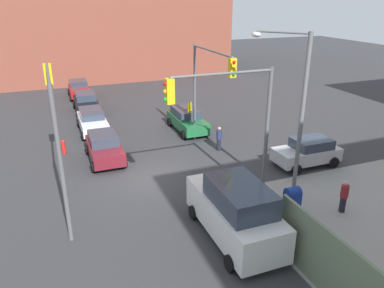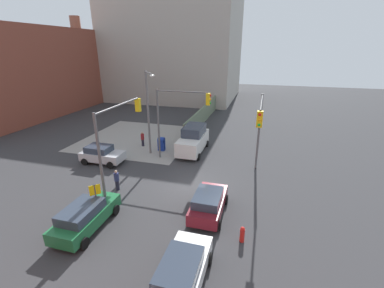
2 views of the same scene
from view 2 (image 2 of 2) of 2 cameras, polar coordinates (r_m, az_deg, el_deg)
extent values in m
plane|color=#333335|center=(19.85, 0.07, -9.35)|extent=(120.00, 120.00, 0.00)
cube|color=gray|center=(30.61, -11.72, 1.31)|extent=(12.00, 12.00, 0.01)
cube|color=#607056|center=(36.40, 2.81, 6.77)|extent=(19.82, 0.12, 2.40)
cube|color=brown|center=(51.40, -34.15, 13.33)|extent=(32.00, 18.00, 12.81)
cube|color=#ADA89E|center=(55.53, -3.43, 20.93)|extent=(20.00, 24.00, 20.42)
cylinder|color=brown|center=(56.10, -23.51, 16.74)|extent=(1.80, 1.80, 15.30)
cylinder|color=#59595B|center=(16.52, -19.60, -4.45)|extent=(0.18, 0.18, 6.50)
cylinder|color=#59595B|center=(17.66, -15.97, 8.29)|extent=(5.31, 0.12, 0.12)
cube|color=yellow|center=(20.03, -11.92, 8.48)|extent=(0.32, 0.36, 1.00)
sphere|color=red|center=(20.12, -11.75, 9.48)|extent=(0.18, 0.18, 0.18)
sphere|color=orange|center=(20.19, -11.69, 8.59)|extent=(0.18, 0.18, 0.18)
sphere|color=green|center=(20.25, -11.62, 7.71)|extent=(0.18, 0.18, 0.18)
cylinder|color=#59595B|center=(22.09, 14.62, 2.38)|extent=(0.18, 0.18, 6.50)
cylinder|color=#59595B|center=(18.69, 15.20, 9.01)|extent=(5.41, 0.12, 0.12)
cube|color=yellow|center=(16.17, 14.80, 5.37)|extent=(0.32, 0.36, 1.00)
sphere|color=red|center=(15.92, 14.88, 6.32)|extent=(0.18, 0.18, 0.18)
sphere|color=orange|center=(16.00, 14.78, 5.21)|extent=(0.18, 0.18, 0.18)
sphere|color=green|center=(16.08, 14.67, 4.11)|extent=(0.18, 0.18, 0.18)
cylinder|color=#59595B|center=(23.89, -7.47, 4.26)|extent=(0.18, 0.18, 6.50)
cylinder|color=#59595B|center=(22.41, -2.27, 11.54)|extent=(0.12, 4.62, 0.12)
cube|color=yellow|center=(21.91, 3.59, 9.90)|extent=(0.36, 0.32, 1.00)
sphere|color=red|center=(21.82, 4.08, 10.70)|extent=(0.18, 0.18, 0.18)
sphere|color=orange|center=(21.87, 4.06, 9.88)|extent=(0.18, 0.18, 0.18)
sphere|color=green|center=(21.94, 4.04, 9.05)|extent=(0.18, 0.18, 0.18)
cylinder|color=slate|center=(24.84, -9.70, 6.57)|extent=(0.20, 0.20, 8.00)
cylinder|color=slate|center=(23.03, -9.63, 15.34)|extent=(1.97, 1.54, 0.10)
ellipsoid|color=silver|center=(21.88, -8.89, 14.72)|extent=(0.56, 0.36, 0.24)
cylinder|color=#4C4C4C|center=(16.83, -20.41, -12.04)|extent=(0.08, 0.08, 2.40)
cube|color=yellow|center=(16.40, -20.78, -9.53)|extent=(0.48, 0.48, 0.64)
cube|color=navy|center=(26.41, -6.78, -0.22)|extent=(0.56, 0.64, 1.15)
cylinder|color=navy|center=(26.22, -6.83, 0.96)|extent=(0.56, 0.64, 0.56)
cylinder|color=red|center=(14.98, 11.08, -19.29)|extent=(0.26, 0.26, 0.80)
sphere|color=red|center=(14.72, 11.20, -18.03)|extent=(0.24, 0.24, 0.24)
cube|color=#1E6638|center=(16.65, -22.31, -14.79)|extent=(4.50, 1.80, 0.75)
cube|color=#2D3847|center=(16.07, -23.41, -13.54)|extent=(2.52, 1.58, 0.55)
cylinder|color=black|center=(18.32, -21.54, -12.60)|extent=(0.64, 0.22, 0.64)
cylinder|color=black|center=(17.39, -16.63, -13.86)|extent=(0.64, 0.22, 0.64)
cylinder|color=black|center=(16.51, -28.05, -17.76)|extent=(0.64, 0.22, 0.64)
cylinder|color=black|center=(15.47, -22.86, -19.67)|extent=(0.64, 0.22, 0.64)
cube|color=white|center=(12.53, -2.19, -26.82)|extent=(4.40, 1.80, 0.75)
cube|color=#2D3847|center=(11.83, -2.81, -25.89)|extent=(2.47, 1.58, 0.55)
cylinder|color=black|center=(14.00, -3.95, -22.73)|extent=(0.64, 0.22, 0.64)
cylinder|color=black|center=(13.65, 3.88, -24.14)|extent=(0.64, 0.22, 0.64)
cube|color=maroon|center=(16.61, 3.74, -13.14)|extent=(4.05, 1.80, 0.75)
cube|color=#2D3847|center=(15.99, 3.55, -11.83)|extent=(2.27, 1.58, 0.55)
cylinder|color=black|center=(18.11, 1.81, -11.38)|extent=(0.64, 0.22, 0.64)
cylinder|color=black|center=(17.84, 7.56, -12.12)|extent=(0.64, 0.22, 0.64)
cylinder|color=black|center=(15.92, -0.68, -16.46)|extent=(0.64, 0.22, 0.64)
cylinder|color=black|center=(15.61, 5.98, -17.46)|extent=(0.64, 0.22, 0.64)
cube|color=#B7BABF|center=(24.74, -19.23, -2.47)|extent=(1.80, 3.83, 0.75)
cube|color=#2D3847|center=(24.67, -19.99, -0.99)|extent=(1.58, 2.14, 0.55)
cylinder|color=black|center=(24.88, -15.50, -2.84)|extent=(0.22, 0.64, 0.64)
cylinder|color=black|center=(23.51, -17.70, -4.50)|extent=(0.22, 0.64, 0.64)
cylinder|color=black|center=(26.27, -20.39, -2.15)|extent=(0.22, 0.64, 0.64)
cylinder|color=black|center=(24.97, -22.74, -3.67)|extent=(0.22, 0.64, 0.64)
cube|color=white|center=(25.71, 0.21, 0.40)|extent=(5.40, 2.10, 1.40)
cube|color=#2D3847|center=(25.73, 0.47, 3.12)|extent=(3.02, 1.85, 0.90)
cylinder|color=black|center=(24.07, 1.46, -2.86)|extent=(0.64, 0.22, 0.64)
cylinder|color=black|center=(24.62, -3.29, -2.33)|extent=(0.64, 0.22, 0.64)
cylinder|color=black|center=(27.39, 3.35, 0.10)|extent=(0.64, 0.22, 0.64)
cylinder|color=black|center=(27.88, -0.86, 0.51)|extent=(0.64, 0.22, 0.64)
cylinder|color=navy|center=(19.66, -16.45, -7.00)|extent=(0.36, 0.36, 0.61)
sphere|color=tan|center=(19.48, -16.57, -5.93)|extent=(0.21, 0.21, 0.21)
cylinder|color=#1E1E2D|center=(19.98, -16.24, -8.77)|extent=(0.28, 0.28, 0.77)
cylinder|color=maroon|center=(27.72, -10.96, 1.63)|extent=(0.36, 0.36, 0.60)
sphere|color=tan|center=(27.59, -11.02, 2.42)|extent=(0.21, 0.21, 0.21)
cylinder|color=#1E1E2D|center=(27.94, -10.87, 0.31)|extent=(0.28, 0.28, 0.76)
camera|label=1|loc=(34.84, 16.39, 18.97)|focal=35.00mm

